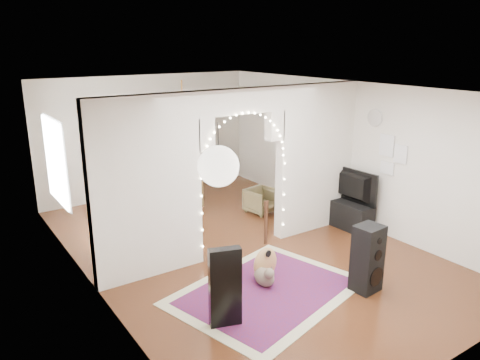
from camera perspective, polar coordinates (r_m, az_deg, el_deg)
floor at (r=8.10m, az=0.11°, el=-8.23°), size 7.50×7.50×0.00m
ceiling at (r=7.39m, az=0.12°, el=11.14°), size 5.00×7.50×0.02m
wall_back at (r=10.86m, az=-11.17°, el=5.36°), size 5.00×0.02×2.70m
wall_front at (r=5.18m, az=24.50°, el=-8.27°), size 5.00×0.02×2.70m
wall_left at (r=6.62m, az=-18.07°, el=-2.29°), size 0.02×7.50×2.70m
wall_right at (r=9.24m, az=13.04°, el=3.31°), size 0.02×7.50×2.70m
divider_wall at (r=7.62m, az=0.11°, el=1.55°), size 5.00×0.20×2.70m
fairy_lights at (r=7.48m, az=0.67°, el=2.26°), size 1.64×0.04×1.60m
window at (r=8.27m, az=-21.57°, el=2.12°), size 0.04×1.20×1.40m
wall_clock at (r=8.70m, az=16.17°, el=7.32°), size 0.03×0.31×0.31m
picture_frames at (r=8.56m, az=17.89°, el=2.94°), size 0.02×0.50×0.70m
paper_lantern at (r=4.46m, az=-2.64°, el=1.69°), size 0.40×0.40×0.40m
ceiling_fan at (r=9.14m, az=-7.09°, el=10.15°), size 1.10×1.10×0.30m
area_rug at (r=6.79m, az=3.30°, el=-13.41°), size 2.95×2.49×0.02m
guitar_case at (r=5.84m, az=-1.83°, el=-12.98°), size 0.42×0.25×1.04m
acoustic_guitar at (r=6.93m, az=3.12°, el=-8.62°), size 0.44×0.23×1.04m
tabby_cat at (r=6.87m, az=3.05°, el=-11.67°), size 0.30×0.56×0.37m
floor_speaker at (r=6.85m, az=15.28°, el=-9.23°), size 0.41×0.37×0.97m
media_console at (r=9.11m, az=12.95°, el=-4.11°), size 0.44×1.02×0.50m
tv at (r=8.93m, az=13.18°, el=-0.75°), size 0.18×1.08×0.62m
bookcase at (r=10.92m, az=-8.58°, el=2.44°), size 1.52×0.47×1.54m
dining_table at (r=9.83m, az=-8.22°, el=0.33°), size 1.28×0.92×0.76m
flower_vase at (r=9.79m, az=-8.26°, el=1.28°), size 0.20×0.20×0.19m
dining_chair_left at (r=8.14m, az=-9.57°, el=-6.24°), size 0.72×0.73×0.55m
dining_chair_right at (r=9.62m, az=2.60°, el=-2.52°), size 0.65×0.66×0.52m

